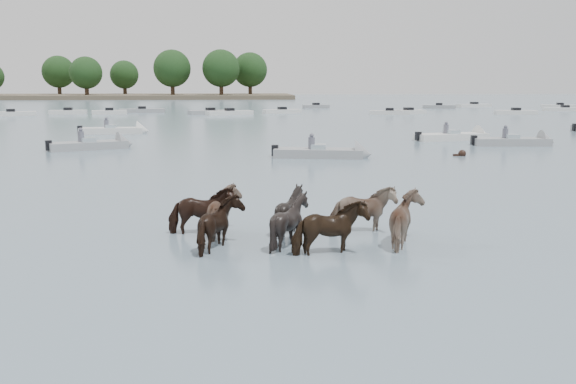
{
  "coord_description": "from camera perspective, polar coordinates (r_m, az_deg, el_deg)",
  "views": [
    {
      "loc": [
        -2.37,
        -14.2,
        4.03
      ],
      "look_at": [
        -1.19,
        2.37,
        1.1
      ],
      "focal_mm": 38.76,
      "sensor_mm": 36.0,
      "label": 1
    }
  ],
  "objects": [
    {
      "name": "distant_flotilla",
      "position": [
        86.53,
        -1.93,
        7.51
      ],
      "size": [
        103.05,
        25.92,
        0.93
      ],
      "color": "silver",
      "rests_on": "ground"
    },
    {
      "name": "pony_herd",
      "position": [
        15.97,
        0.37,
        -2.59
      ],
      "size": [
        6.92,
        3.71,
        1.54
      ],
      "color": "black",
      "rests_on": "ground"
    },
    {
      "name": "motorboat_d",
      "position": [
        43.34,
        20.7,
        4.33
      ],
      "size": [
        5.51,
        1.91,
        1.92
      ],
      "rotation": [
        0.0,
        0.0,
        -0.06
      ],
      "color": "gray",
      "rests_on": "ground"
    },
    {
      "name": "motorboat_b",
      "position": [
        33.97,
        4.12,
        3.55
      ],
      "size": [
        5.53,
        2.53,
        1.92
      ],
      "rotation": [
        0.0,
        0.0,
        -0.18
      ],
      "color": "gray",
      "rests_on": "ground"
    },
    {
      "name": "ground",
      "position": [
        14.95,
        5.23,
        -5.68
      ],
      "size": [
        400.0,
        400.0,
        0.0
      ],
      "primitive_type": "plane",
      "color": "slate",
      "rests_on": "ground"
    },
    {
      "name": "motorboat_f",
      "position": [
        51.81,
        -15.02,
        5.46
      ],
      "size": [
        5.59,
        1.86,
        1.92
      ],
      "rotation": [
        0.0,
        0.0,
        0.05
      ],
      "color": "silver",
      "rests_on": "ground"
    },
    {
      "name": "motorboat_a",
      "position": [
        40.15,
        -16.82,
        4.15
      ],
      "size": [
        5.22,
        3.57,
        1.92
      ],
      "rotation": [
        0.0,
        0.0,
        0.44
      ],
      "color": "gray",
      "rests_on": "ground"
    },
    {
      "name": "motorboat_c",
      "position": [
        46.14,
        15.57,
        4.91
      ],
      "size": [
        5.93,
        2.84,
        1.92
      ],
      "rotation": [
        0.0,
        0.0,
        0.23
      ],
      "color": "silver",
      "rests_on": "ground"
    },
    {
      "name": "swimming_pony",
      "position": [
        35.99,
        15.61,
        3.37
      ],
      "size": [
        0.72,
        0.44,
        0.44
      ],
      "color": "black",
      "rests_on": "ground"
    }
  ]
}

